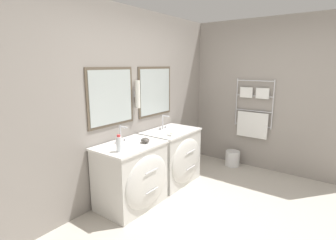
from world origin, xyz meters
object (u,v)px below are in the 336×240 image
Objects in this scene: vanity_left at (133,175)px; waste_bin at (233,158)px; vanity_right at (173,156)px; amenity_bowl at (145,140)px; toiletry_bottle at (119,144)px.

waste_bin is (2.11, -0.50, -0.28)m from vanity_left.
waste_bin is (1.20, -0.50, -0.28)m from vanity_right.
amenity_bowl reaches higher than vanity_right.
amenity_bowl is at bearing -23.09° from vanity_left.
waste_bin is at bearing -10.36° from toiletry_bottle.
toiletry_bottle is 0.73× the size of waste_bin.
toiletry_bottle reaches higher than amenity_bowl.
toiletry_bottle reaches higher than waste_bin.
amenity_bowl is 2.11m from waste_bin.
vanity_left is 4.27× the size of toiletry_bottle.
toiletry_bottle is at bearing 169.64° from waste_bin.
vanity_left is 3.13× the size of waste_bin.
toiletry_bottle is at bearing 178.40° from amenity_bowl.
waste_bin is at bearing -12.33° from amenity_bowl.
vanity_right is 3.13× the size of waste_bin.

